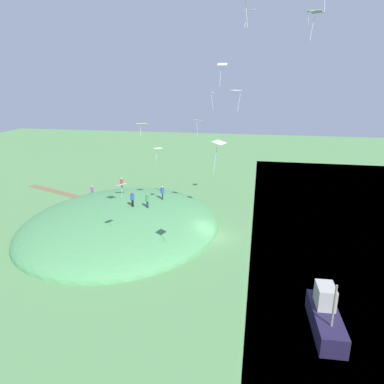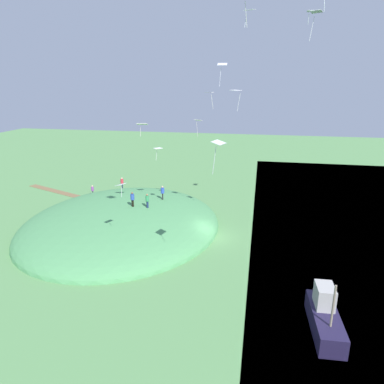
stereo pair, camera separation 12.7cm
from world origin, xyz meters
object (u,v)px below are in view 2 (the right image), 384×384
Objects in this scene: kite_11 at (120,185)px; kite_12 at (249,11)px; boat_on_lake at (325,316)px; kite_2 at (142,124)px; person_near_shore at (163,191)px; person_with_child at (93,189)px; kite_4 at (158,149)px; kite_13 at (222,66)px; kite_8 at (198,121)px; kite_7 at (236,91)px; kite_0 at (210,94)px; person_walking_path at (122,182)px; kite_3 at (249,0)px; kite_6 at (310,12)px; person_on_hilltop at (132,198)px; person_watching_kites at (147,199)px; kite_1 at (316,13)px; kite_9 at (218,144)px.

kite_12 reaches higher than kite_11.
kite_2 is at bearing 50.40° from boat_on_lake.
person_with_child is at bearing -126.96° from person_near_shore.
kite_4 reaches higher than person_near_shore.
person_with_child is at bearing -30.94° from kite_13.
person_with_child is at bearing -28.54° from kite_8.
kite_7 is (-8.92, 5.52, 11.90)m from person_near_shore.
kite_7 is 1.45× the size of kite_12.
kite_0 is at bearing -54.69° from kite_12.
kite_13 is (-7.57, 5.84, 14.12)m from person_near_shore.
kite_12 is at bearing -132.06° from person_walking_path.
kite_3 reaches higher than kite_0.
kite_12 reaches higher than person_near_shore.
kite_11 is (-12.19, 18.47, 6.57)m from person_with_child.
kite_6 reaches higher than person_near_shore.
person_on_hilltop is 23.62m from kite_3.
kite_0 is at bearing 29.68° from boat_on_lake.
kite_7 is at bearing -165.27° from person_on_hilltop.
kite_4 is at bearing -24.11° from kite_8.
kite_11 is at bearing 90.39° from kite_2.
kite_13 is at bearing 112.81° from kite_0.
kite_11 is (5.12, 9.06, -4.55)m from kite_8.
person_watching_kites is (17.04, -14.61, 2.44)m from boat_on_lake.
kite_11 reaches higher than person_on_hilltop.
person_watching_kites is 0.84× the size of kite_7.
kite_8 is at bearing 34.46° from boat_on_lake.
kite_2 is at bearing 2.16° from kite_7.
person_on_hilltop is 1.10× the size of person_with_child.
kite_1 is 5.16m from kite_3.
kite_12 is at bearing 139.50° from kite_8.
kite_13 is (1.35, 0.32, 2.22)m from kite_7.
kite_1 is at bearing -174.88° from kite_11.
person_near_shore is (-8.12, 7.08, 1.19)m from person_walking_path.
kite_3 reaches higher than kite_2.
kite_12 is (-12.35, 3.73, 18.02)m from person_on_hilltop.
kite_8 is (11.35, -14.96, 11.14)m from boat_on_lake.
kite_1 is at bearing -131.39° from person_walking_path.
kite_6 reaches higher than kite_4.
kite_1 is (-22.85, 18.10, 18.57)m from person_walking_path.
kite_12 is at bearing 125.31° from kite_0.
person_near_shore is at bearing -37.65° from kite_13.
kite_0 is (-14.05, 9.02, 12.75)m from person_walking_path.
kite_6 is at bearing -115.50° from person_walking_path.
person_on_hilltop is 9.72m from kite_11.
kite_8 is at bearing 137.08° from person_watching_kites.
person_on_hilltop is 6.28m from kite_4.
kite_12 reaches higher than person_walking_path.
kite_7 reaches higher than person_watching_kites.
kite_7 is at bearing 27.32° from boat_on_lake.
kite_3 is 9.95m from kite_9.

